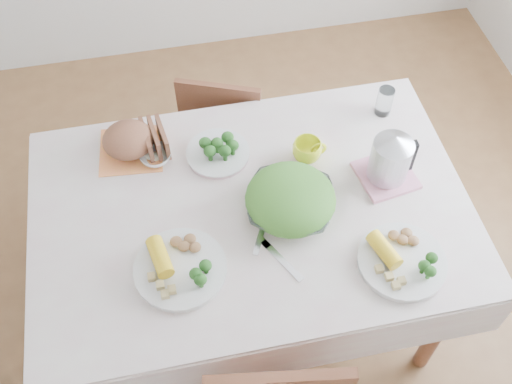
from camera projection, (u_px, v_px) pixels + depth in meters
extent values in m
plane|color=brown|center=(253.00, 305.00, 2.66)|extent=(3.60, 3.60, 0.00)
cube|color=brown|center=(252.00, 263.00, 2.36)|extent=(1.40, 0.90, 0.75)
cube|color=silver|center=(251.00, 209.00, 2.05)|extent=(1.50, 1.00, 0.01)
cube|color=brown|center=(229.00, 115.00, 2.71)|extent=(0.47, 0.47, 0.81)
imported|color=white|center=(290.00, 204.00, 2.02)|extent=(0.37, 0.37, 0.07)
cylinder|color=white|center=(180.00, 269.00, 1.89)|extent=(0.34, 0.34, 0.02)
cylinder|color=white|center=(402.00, 262.00, 1.91)|extent=(0.30, 0.30, 0.02)
cylinder|color=beige|center=(218.00, 153.00, 2.18)|extent=(0.29, 0.29, 0.02)
cube|color=#F78E49|center=(131.00, 150.00, 2.20)|extent=(0.25, 0.25, 0.00)
ellipsoid|color=brown|center=(129.00, 140.00, 2.15)|extent=(0.22, 0.21, 0.11)
imported|color=white|center=(156.00, 156.00, 2.16)|extent=(0.14, 0.14, 0.04)
imported|color=#F5FF28|center=(307.00, 151.00, 2.15)|extent=(0.11, 0.11, 0.08)
cylinder|color=white|center=(385.00, 100.00, 2.26)|extent=(0.08, 0.08, 0.12)
cube|color=pink|center=(386.00, 175.00, 2.12)|extent=(0.22, 0.22, 0.02)
cylinder|color=#B2B5BA|center=(391.00, 155.00, 2.03)|extent=(0.18, 0.18, 0.20)
cube|color=silver|center=(282.00, 260.00, 1.92)|extent=(0.11, 0.18, 0.00)
cube|color=silver|center=(261.00, 234.00, 1.98)|extent=(0.09, 0.16, 0.00)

